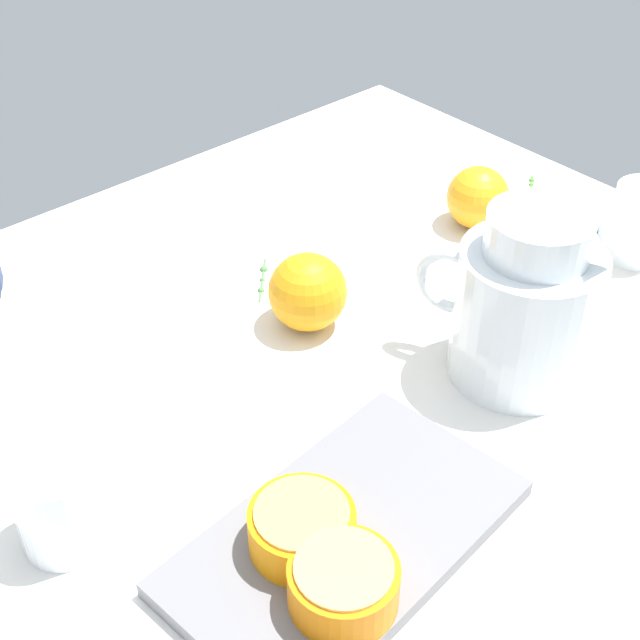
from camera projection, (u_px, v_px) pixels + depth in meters
ground_plane at (291, 390)px, 90.66cm from camera, size 113.59×90.32×3.00cm
juice_pitcher at (524, 314)px, 86.47cm from camera, size 13.84×18.22×19.00cm
juice_glass at (60, 509)px, 71.93cm from camera, size 6.98×6.98×8.55cm
cutting_board at (345, 537)px, 73.30cm from camera, size 31.20×19.69×1.68cm
orange_half_0 at (302, 528)px, 70.45cm from camera, size 8.58×8.58×4.05cm
orange_half_1 at (343, 583)px, 66.43cm from camera, size 8.46×8.46×4.07cm
loose_orange_0 at (308, 292)px, 94.17cm from camera, size 8.41×8.41×8.41cm
loose_orange_2 at (478, 198)px, 110.06cm from camera, size 7.76×7.76×7.76cm
herb_sprig_0 at (531, 187)px, 119.32cm from camera, size 6.12×4.38×0.80cm
herb_sprig_1 at (263, 277)px, 103.14cm from camera, size 5.86×6.25×0.99cm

